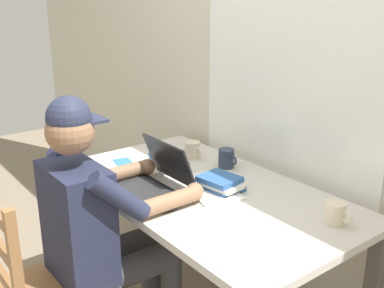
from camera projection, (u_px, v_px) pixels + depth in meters
The scene contains 13 objects.
back_wall at pixel (283, 63), 2.27m from camera, with size 6.00×0.08×2.60m.
desk at pixel (204, 206), 2.18m from camera, with size 1.48×0.82×0.75m.
seated_person at pixel (102, 222), 1.96m from camera, with size 0.50×0.60×1.26m.
laptop at pixel (153, 179), 2.13m from camera, with size 0.33×0.31×0.22m.
computer_mouse at pixel (168, 206), 1.93m from camera, with size 0.06×0.10×0.03m, color black.
coffee_mug_white at pixel (193, 150), 2.53m from camera, with size 0.12×0.09×0.09m.
coffee_mug_dark at pixel (227, 158), 2.39m from camera, with size 0.12×0.08×0.10m.
coffee_mug_spare at pixel (335, 213), 1.81m from camera, with size 0.12×0.08×0.09m.
book_stack_main at pixel (220, 183), 2.13m from camera, with size 0.21×0.18×0.07m.
book_stack_side at pixel (166, 162), 2.39m from camera, with size 0.20×0.17×0.07m.
paper_pile_near_laptop at pixel (216, 194), 2.08m from camera, with size 0.19×0.20×0.01m, color white.
paper_pile_back_corner at pixel (209, 182), 2.21m from camera, with size 0.26×0.20×0.01m, color white.
landscape_photo_print at pixel (123, 162), 2.48m from camera, with size 0.13×0.09×0.00m, color teal.
Camera 1 is at (1.53, -1.26, 1.62)m, focal length 43.20 mm.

